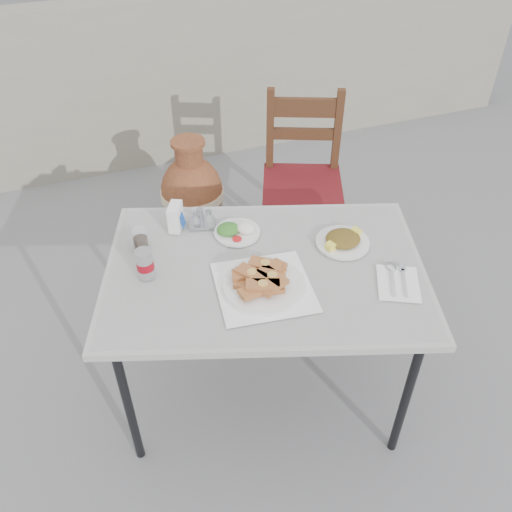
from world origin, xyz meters
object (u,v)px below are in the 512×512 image
object	(u,v)px
pide_plate	(264,281)
condiment_caddy	(202,220)
chair	(302,181)
salad_chopped_plate	(343,240)
salad_rice_plate	(237,230)
cafe_table	(265,277)
terracotta_urn	(192,194)
cola_glass	(141,241)
napkin_holder	(176,217)
soda_can	(145,264)

from	to	relation	value
pide_plate	condiment_caddy	distance (m)	0.48
pide_plate	chair	bearing A→B (deg)	58.48
pide_plate	salad_chopped_plate	world-z (taller)	pide_plate
salad_rice_plate	chair	size ratio (longest dim) A/B	0.20
cafe_table	terracotta_urn	xyz separation A→B (m)	(0.01, 1.29, -0.40)
cafe_table	pide_plate	distance (m)	0.15
cafe_table	salad_chopped_plate	bearing A→B (deg)	4.20
cola_glass	chair	xyz separation A→B (m)	(1.01, 0.62, -0.29)
cola_glass	napkin_holder	bearing A→B (deg)	27.61
condiment_caddy	chair	distance (m)	0.96
condiment_caddy	cola_glass	bearing A→B (deg)	-165.68
salad_chopped_plate	cafe_table	bearing A→B (deg)	-175.80
pide_plate	salad_rice_plate	bearing A→B (deg)	88.63
condiment_caddy	terracotta_urn	world-z (taller)	condiment_caddy
cola_glass	soda_can	bearing A→B (deg)	-94.16
pide_plate	napkin_holder	world-z (taller)	napkin_holder
chair	salad_rice_plate	bearing A→B (deg)	-110.89
cafe_table	chair	size ratio (longest dim) A/B	1.47
cafe_table	terracotta_urn	bearing A→B (deg)	89.78
salad_rice_plate	soda_can	bearing A→B (deg)	-161.83
cola_glass	condiment_caddy	size ratio (longest dim) A/B	0.72
cafe_table	napkin_holder	world-z (taller)	napkin_holder
salad_chopped_plate	condiment_caddy	world-z (taller)	condiment_caddy
salad_chopped_plate	terracotta_urn	size ratio (longest dim) A/B	0.33
pide_plate	napkin_holder	size ratio (longest dim) A/B	3.42
salad_chopped_plate	napkin_holder	world-z (taller)	napkin_holder
salad_rice_plate	terracotta_urn	distance (m)	1.15
condiment_caddy	chair	xyz separation A→B (m)	(0.73, 0.54, -0.28)
salad_rice_plate	cola_glass	distance (m)	0.41
salad_rice_plate	salad_chopped_plate	world-z (taller)	salad_rice_plate
cola_glass	chair	bearing A→B (deg)	31.30
soda_can	salad_rice_plate	bearing A→B (deg)	18.17
chair	terracotta_urn	xyz separation A→B (m)	(-0.57, 0.39, -0.20)
cafe_table	chair	world-z (taller)	chair
condiment_caddy	terracotta_urn	xyz separation A→B (m)	(0.17, 0.93, -0.48)
cafe_table	napkin_holder	size ratio (longest dim) A/B	12.69
cafe_table	pide_plate	xyz separation A→B (m)	(-0.05, -0.11, 0.09)
cafe_table	pide_plate	world-z (taller)	pide_plate
salad_rice_plate	chair	bearing A→B (deg)	46.98
cola_glass	condiment_caddy	world-z (taller)	cola_glass
salad_rice_plate	chair	xyz separation A→B (m)	(0.61, 0.65, -0.27)
pide_plate	terracotta_urn	world-z (taller)	pide_plate
cola_glass	chair	distance (m)	1.22
pide_plate	soda_can	bearing A→B (deg)	151.77
cafe_table	condiment_caddy	bearing A→B (deg)	114.46
cafe_table	chair	bearing A→B (deg)	57.55
cola_glass	napkin_holder	xyz separation A→B (m)	(0.17, 0.09, 0.02)
salad_chopped_plate	terracotta_urn	bearing A→B (deg)	105.61
salad_rice_plate	terracotta_urn	size ratio (longest dim) A/B	0.29
pide_plate	cola_glass	world-z (taller)	cola_glass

